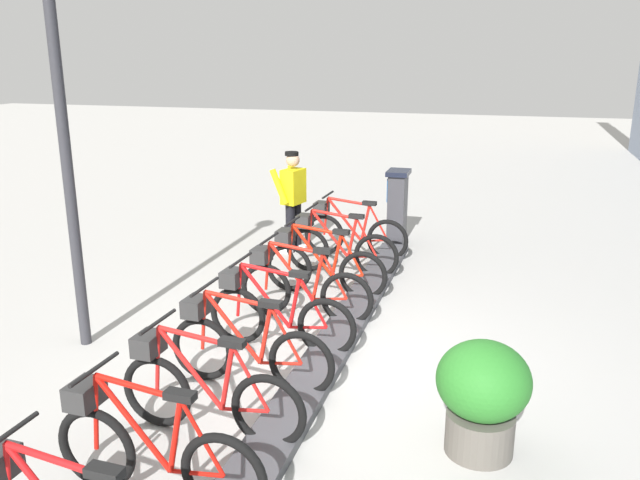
# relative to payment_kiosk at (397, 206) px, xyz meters

# --- Properties ---
(ground_plane) EXTENTS (60.00, 60.00, 0.00)m
(ground_plane) POSITION_rel_payment_kiosk_xyz_m (-0.05, 4.75, -0.67)
(ground_plane) COLOR #AEACA7
(dock_rail_base) EXTENTS (0.44, 8.74, 0.10)m
(dock_rail_base) POSITION_rel_payment_kiosk_xyz_m (-0.05, 4.75, -0.62)
(dock_rail_base) COLOR #47474C
(dock_rail_base) RESTS_ON ground
(payment_kiosk) EXTENTS (0.36, 0.52, 1.28)m
(payment_kiosk) POSITION_rel_payment_kiosk_xyz_m (0.00, 0.00, 0.00)
(payment_kiosk) COLOR #38383D
(payment_kiosk) RESTS_ON ground
(bike_docked_0) EXTENTS (1.72, 0.54, 1.02)m
(bike_docked_0) POSITION_rel_payment_kiosk_xyz_m (0.57, 0.98, -0.24)
(bike_docked_0) COLOR black
(bike_docked_0) RESTS_ON ground
(bike_docked_1) EXTENTS (1.72, 0.54, 1.02)m
(bike_docked_1) POSITION_rel_payment_kiosk_xyz_m (0.57, 1.86, -0.24)
(bike_docked_1) COLOR black
(bike_docked_1) RESTS_ON ground
(bike_docked_2) EXTENTS (1.72, 0.54, 1.02)m
(bike_docked_2) POSITION_rel_payment_kiosk_xyz_m (0.57, 2.75, -0.24)
(bike_docked_2) COLOR black
(bike_docked_2) RESTS_ON ground
(bike_docked_3) EXTENTS (1.72, 0.54, 1.02)m
(bike_docked_3) POSITION_rel_payment_kiosk_xyz_m (0.57, 3.63, -0.24)
(bike_docked_3) COLOR black
(bike_docked_3) RESTS_ON ground
(bike_docked_4) EXTENTS (1.72, 0.54, 1.02)m
(bike_docked_4) POSITION_rel_payment_kiosk_xyz_m (0.57, 4.51, -0.24)
(bike_docked_4) COLOR black
(bike_docked_4) RESTS_ON ground
(bike_docked_5) EXTENTS (1.72, 0.54, 1.02)m
(bike_docked_5) POSITION_rel_payment_kiosk_xyz_m (0.57, 5.39, -0.24)
(bike_docked_5) COLOR black
(bike_docked_5) RESTS_ON ground
(bike_docked_6) EXTENTS (1.72, 0.54, 1.02)m
(bike_docked_6) POSITION_rel_payment_kiosk_xyz_m (0.57, 6.27, -0.24)
(bike_docked_6) COLOR black
(bike_docked_6) RESTS_ON ground
(bike_docked_7) EXTENTS (1.72, 0.54, 1.02)m
(bike_docked_7) POSITION_rel_payment_kiosk_xyz_m (0.57, 7.16, -0.24)
(bike_docked_7) COLOR black
(bike_docked_7) RESTS_ON ground
(worker_near_rack) EXTENTS (0.56, 0.68, 1.66)m
(worker_near_rack) POSITION_rel_payment_kiosk_xyz_m (1.56, 0.95, 0.24)
(worker_near_rack) COLOR white
(worker_near_rack) RESTS_ON ground
(lamp_post) EXTENTS (0.32, 0.32, 4.29)m
(lamp_post) POSITION_rel_payment_kiosk_xyz_m (2.69, 4.98, 2.11)
(lamp_post) COLOR #2D2D33
(lamp_post) RESTS_ON ground
(planter_bush) EXTENTS (0.76, 0.76, 0.97)m
(planter_bush) POSITION_rel_payment_kiosk_xyz_m (-1.71, 5.86, -0.12)
(planter_bush) COLOR #59544C
(planter_bush) RESTS_ON ground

